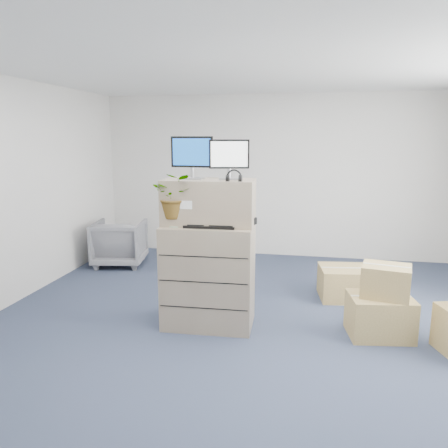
{
  "coord_description": "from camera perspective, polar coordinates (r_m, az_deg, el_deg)",
  "views": [
    {
      "loc": [
        0.63,
        -4.12,
        2.06
      ],
      "look_at": [
        -0.26,
        0.4,
        1.15
      ],
      "focal_mm": 35.0,
      "sensor_mm": 36.0,
      "label": 1
    }
  ],
  "objects": [
    {
      "name": "tissue_box",
      "position": [
        4.73,
        1.94,
        1.49
      ],
      "size": [
        0.31,
        0.22,
        0.11
      ],
      "primitive_type": "cube",
      "rotation": [
        0.0,
        0.0,
        -0.28
      ],
      "color": "#3D91D1",
      "rests_on": "external_drive"
    },
    {
      "name": "phone_dock",
      "position": [
        4.71,
        -2.5,
        0.52
      ],
      "size": [
        0.07,
        0.06,
        0.15
      ],
      "rotation": [
        0.0,
        0.0,
        0.04
      ],
      "color": "silver",
      "rests_on": "filing_cabinet_lower"
    },
    {
      "name": "water_bottle",
      "position": [
        4.7,
        -1.59,
        1.39
      ],
      "size": [
        0.07,
        0.07,
        0.25
      ],
      "primitive_type": "cylinder",
      "color": "gray",
      "rests_on": "filing_cabinet_lower"
    },
    {
      "name": "keyboard",
      "position": [
        4.59,
        -1.79,
        -0.24
      ],
      "size": [
        0.55,
        0.24,
        0.03
      ],
      "primitive_type": "cube",
      "rotation": [
        0.0,
        0.0,
        0.03
      ],
      "color": "black",
      "rests_on": "filing_cabinet_lower"
    },
    {
      "name": "filing_cabinet_upper",
      "position": [
        4.71,
        -1.97,
        2.89
      ],
      "size": [
        0.99,
        0.52,
        0.49
      ],
      "primitive_type": "cube",
      "rotation": [
        0.0,
        0.0,
        0.04
      ],
      "color": "gray",
      "rests_on": "filing_cabinet_lower"
    },
    {
      "name": "office_chair",
      "position": [
        7.35,
        -13.49,
        -2.12
      ],
      "size": [
        0.9,
        0.86,
        0.81
      ],
      "primitive_type": "imported",
      "rotation": [
        0.0,
        0.0,
        3.31
      ],
      "color": "slate",
      "rests_on": "ground"
    },
    {
      "name": "external_drive",
      "position": [
        4.73,
        2.57,
        0.38
      ],
      "size": [
        0.28,
        0.24,
        0.07
      ],
      "primitive_type": "cube",
      "rotation": [
        0.0,
        0.0,
        -0.27
      ],
      "color": "black",
      "rests_on": "filing_cabinet_lower"
    },
    {
      "name": "monitor_left",
      "position": [
        4.71,
        -4.2,
        8.94
      ],
      "size": [
        0.46,
        0.18,
        0.45
      ],
      "rotation": [
        0.0,
        0.0,
        -0.02
      ],
      "color": "#99999E",
      "rests_on": "filing_cabinet_upper"
    },
    {
      "name": "cardboard_boxes",
      "position": [
        5.16,
        22.09,
        -9.61
      ],
      "size": [
        1.85,
        1.98,
        0.78
      ],
      "color": "olive",
      "rests_on": "ground"
    },
    {
      "name": "filing_cabinet_lower",
      "position": [
        4.84,
        -2.03,
        -6.75
      ],
      "size": [
        1.0,
        0.63,
        1.14
      ],
      "primitive_type": "cube",
      "rotation": [
        0.0,
        0.0,
        0.04
      ],
      "color": "gray",
      "rests_on": "ground"
    },
    {
      "name": "potted_plant",
      "position": [
        4.63,
        -6.38,
        2.91
      ],
      "size": [
        0.46,
        0.5,
        0.46
      ],
      "rotation": [
        0.0,
        0.0,
        0.04
      ],
      "color": "#96AA89",
      "rests_on": "filing_cabinet_lower"
    },
    {
      "name": "headphones",
      "position": [
        4.47,
        1.32,
        6.16
      ],
      "size": [
        0.16,
        0.02,
        0.16
      ],
      "primitive_type": "torus",
      "rotation": [
        1.57,
        0.0,
        0.04
      ],
      "color": "black",
      "rests_on": "filing_cabinet_upper"
    },
    {
      "name": "ground",
      "position": [
        4.65,
        2.31,
        -15.1
      ],
      "size": [
        7.0,
        7.0,
        0.0
      ],
      "primitive_type": "plane",
      "color": "#262D45",
      "rests_on": "ground"
    },
    {
      "name": "mouse",
      "position": [
        4.57,
        2.14,
        -0.22
      ],
      "size": [
        0.12,
        0.09,
        0.04
      ],
      "primitive_type": "ellipsoid",
      "rotation": [
        0.0,
        0.0,
        0.19
      ],
      "color": "silver",
      "rests_on": "filing_cabinet_lower"
    },
    {
      "name": "monitor_right",
      "position": [
        4.65,
        0.68,
        8.72
      ],
      "size": [
        0.42,
        0.2,
        0.42
      ],
      "rotation": [
        0.0,
        0.0,
        0.2
      ],
      "color": "#99999E",
      "rests_on": "filing_cabinet_upper"
    },
    {
      "name": "wall_back",
      "position": [
        7.69,
        6.48,
        6.2
      ],
      "size": [
        6.0,
        0.02,
        2.8
      ],
      "primitive_type": "cube",
      "color": "silver",
      "rests_on": "ground"
    }
  ]
}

